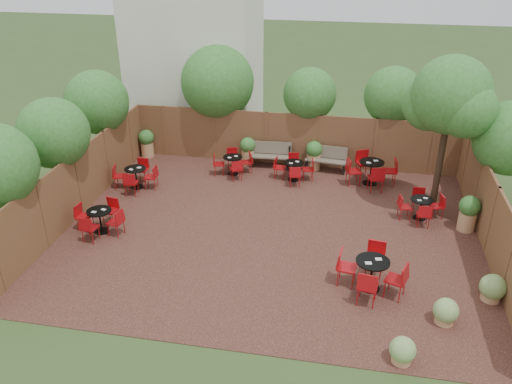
# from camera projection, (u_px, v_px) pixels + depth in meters

# --- Properties ---
(ground) EXTENTS (80.00, 80.00, 0.00)m
(ground) POSITION_uv_depth(u_px,v_px,m) (271.00, 231.00, 15.39)
(ground) COLOR #354F23
(ground) RESTS_ON ground
(courtyard_paving) EXTENTS (12.00, 10.00, 0.02)m
(courtyard_paving) POSITION_uv_depth(u_px,v_px,m) (271.00, 231.00, 15.38)
(courtyard_paving) COLOR #321714
(courtyard_paving) RESTS_ON ground
(fence_back) EXTENTS (12.00, 0.08, 2.00)m
(fence_back) POSITION_uv_depth(u_px,v_px,m) (293.00, 140.00, 19.32)
(fence_back) COLOR brown
(fence_back) RESTS_ON ground
(fence_left) EXTENTS (0.08, 10.00, 2.00)m
(fence_left) POSITION_uv_depth(u_px,v_px,m) (78.00, 184.00, 15.93)
(fence_left) COLOR brown
(fence_left) RESTS_ON ground
(fence_right) EXTENTS (0.08, 10.00, 2.00)m
(fence_right) POSITION_uv_depth(u_px,v_px,m) (492.00, 221.00, 13.94)
(fence_right) COLOR brown
(fence_right) RESTS_ON ground
(neighbour_building) EXTENTS (5.00, 4.00, 8.00)m
(neighbour_building) POSITION_uv_depth(u_px,v_px,m) (195.00, 38.00, 21.34)
(neighbour_building) COLOR silver
(neighbour_building) RESTS_ON ground
(overhang_foliage) EXTENTS (15.47, 10.67, 2.76)m
(overhang_foliage) POSITION_uv_depth(u_px,v_px,m) (226.00, 108.00, 17.23)
(overhang_foliage) COLOR #2C6A22
(overhang_foliage) RESTS_ON ground
(courtyard_tree) EXTENTS (2.54, 2.44, 4.85)m
(courtyard_tree) POSITION_uv_depth(u_px,v_px,m) (450.00, 100.00, 15.01)
(courtyard_tree) COLOR black
(courtyard_tree) RESTS_ON courtyard_paving
(park_bench_left) EXTENTS (1.54, 0.56, 0.93)m
(park_bench_left) POSITION_uv_depth(u_px,v_px,m) (271.00, 154.00, 19.34)
(park_bench_left) COLOR brown
(park_bench_left) RESTS_ON courtyard_paving
(park_bench_right) EXTENTS (1.54, 0.65, 0.93)m
(park_bench_right) POSITION_uv_depth(u_px,v_px,m) (326.00, 158.00, 19.01)
(park_bench_right) COLOR brown
(park_bench_right) RESTS_ON courtyard_paving
(bistro_tables) EXTENTS (10.82, 7.82, 0.96)m
(bistro_tables) POSITION_uv_depth(u_px,v_px,m) (283.00, 195.00, 16.46)
(bistro_tables) COLOR black
(bistro_tables) RESTS_ON courtyard_paving
(planters) EXTENTS (11.89, 4.17, 1.10)m
(planters) POSITION_uv_depth(u_px,v_px,m) (286.00, 162.00, 18.41)
(planters) COLOR tan
(planters) RESTS_ON courtyard_paving
(low_shrubs) EXTENTS (2.81, 3.06, 0.67)m
(low_shrubs) POSITION_uv_depth(u_px,v_px,m) (455.00, 311.00, 11.66)
(low_shrubs) COLOR tan
(low_shrubs) RESTS_ON courtyard_paving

